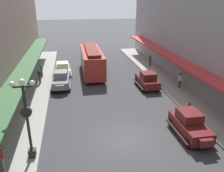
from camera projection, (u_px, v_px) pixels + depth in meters
name	position (u px, v px, depth m)	size (l,w,h in m)	color
ground_plane	(127.00, 138.00, 16.82)	(200.00, 200.00, 0.00)	#38383A
sidewalk_left	(18.00, 149.00, 15.52)	(3.00, 60.00, 0.15)	#99968E
sidewalk_right	(221.00, 128.00, 18.06)	(3.00, 60.00, 0.15)	#99968E
parked_car_0	(63.00, 69.00, 29.96)	(2.22, 4.29, 1.84)	beige
parked_car_1	(61.00, 79.00, 26.06)	(2.30, 4.32, 1.84)	slate
parked_car_2	(190.00, 124.00, 16.88)	(2.16, 4.27, 1.84)	#591919
parked_car_3	(147.00, 80.00, 26.00)	(2.19, 4.28, 1.84)	#591919
streetcar	(92.00, 60.00, 30.50)	(2.61, 9.62, 3.46)	#A52D23
lamp_post_with_clock	(27.00, 116.00, 13.69)	(1.42, 0.44, 5.16)	black
fire_hydrant	(189.00, 107.00, 20.44)	(0.24, 0.24, 0.82)	#B21E19
pedestrian_1	(1.00, 157.00, 13.22)	(0.36, 0.28, 1.67)	slate
pedestrian_2	(41.00, 70.00, 29.31)	(0.36, 0.24, 1.64)	#4C4238
pedestrian_3	(150.00, 60.00, 33.71)	(0.36, 0.28, 1.67)	#2D2D33
pedestrian_4	(39.00, 76.00, 26.96)	(0.36, 0.28, 1.67)	#4C4238
pedestrian_5	(180.00, 80.00, 25.51)	(0.36, 0.28, 1.67)	#4C4238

